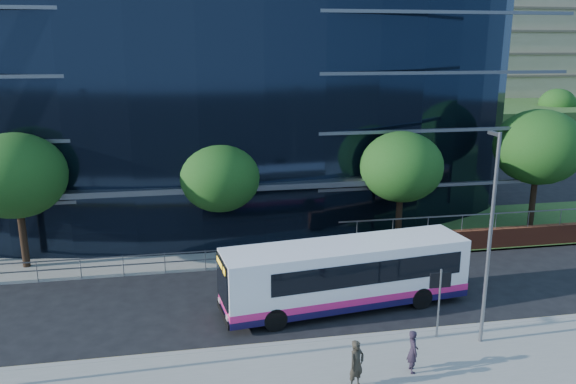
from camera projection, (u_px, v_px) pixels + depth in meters
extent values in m
plane|color=black|center=(314.00, 331.00, 22.43)|extent=(200.00, 200.00, 0.00)
cube|color=gray|center=(319.00, 341.00, 21.46)|extent=(80.00, 0.25, 0.16)
cube|color=gold|center=(318.00, 340.00, 21.67)|extent=(80.00, 0.08, 0.01)
cube|color=gold|center=(317.00, 338.00, 21.81)|extent=(80.00, 0.08, 0.01)
cube|color=gray|center=(167.00, 246.00, 31.85)|extent=(50.00, 8.00, 0.10)
cube|color=black|center=(193.00, 87.00, 42.56)|extent=(38.00, 16.00, 16.00)
cube|color=#595E66|center=(201.00, 188.00, 29.85)|extent=(22.00, 1.20, 0.30)
cube|color=slate|center=(123.00, 256.00, 27.44)|extent=(24.00, 0.05, 0.05)
cube|color=slate|center=(123.00, 265.00, 27.55)|extent=(24.00, 0.05, 0.05)
cylinder|color=slate|center=(123.00, 266.00, 27.57)|extent=(0.04, 0.04, 1.10)
cube|color=#2D511E|center=(444.00, 111.00, 80.80)|extent=(60.00, 42.00, 4.00)
cube|color=tan|center=(445.00, 2.00, 78.92)|extent=(50.00, 12.00, 26.00)
cylinder|color=slate|center=(439.00, 304.00, 21.30)|extent=(0.08, 0.08, 2.80)
cube|color=black|center=(440.00, 280.00, 21.08)|extent=(0.85, 0.06, 0.60)
cylinder|color=black|center=(23.00, 238.00, 28.32)|extent=(0.36, 0.36, 3.30)
ellipsoid|color=#1D4212|center=(16.00, 175.00, 27.51)|extent=(4.95, 4.95, 4.21)
cylinder|color=black|center=(221.00, 228.00, 30.59)|extent=(0.36, 0.36, 2.86)
ellipsoid|color=#1D4212|center=(220.00, 178.00, 29.89)|extent=(4.29, 4.29, 3.65)
cylinder|color=black|center=(399.00, 219.00, 31.83)|extent=(0.36, 0.36, 3.08)
ellipsoid|color=#1D4212|center=(401.00, 167.00, 31.07)|extent=(4.62, 4.62, 3.93)
cylinder|color=black|center=(532.00, 202.00, 34.29)|extent=(0.36, 0.36, 3.52)
ellipsoid|color=#1D4212|center=(539.00, 147.00, 33.42)|extent=(5.28, 5.28, 4.49)
cylinder|color=black|center=(440.00, 131.00, 64.29)|extent=(0.36, 0.36, 3.08)
ellipsoid|color=#1D4212|center=(442.00, 105.00, 63.53)|extent=(4.62, 4.62, 3.93)
cylinder|color=black|center=(554.00, 127.00, 69.01)|extent=(0.36, 0.36, 2.86)
ellipsoid|color=#1D4212|center=(557.00, 104.00, 68.30)|extent=(4.29, 4.29, 3.65)
cylinder|color=slate|center=(490.00, 242.00, 20.33)|extent=(0.14, 0.14, 8.00)
cube|color=slate|center=(495.00, 134.00, 19.68)|extent=(0.15, 0.70, 0.12)
cube|color=white|center=(346.00, 272.00, 24.06)|extent=(10.85, 3.71, 2.56)
cube|color=#140E3D|center=(345.00, 297.00, 24.35)|extent=(10.88, 3.76, 0.29)
cube|color=#E22172|center=(345.00, 291.00, 24.27)|extent=(10.88, 3.76, 0.29)
cube|color=black|center=(358.00, 263.00, 24.14)|extent=(8.75, 3.50, 0.97)
cube|color=black|center=(223.00, 285.00, 22.48)|extent=(0.34, 2.07, 1.50)
cube|color=black|center=(222.00, 264.00, 22.25)|extent=(0.34, 1.98, 0.39)
cube|color=yellow|center=(220.00, 262.00, 22.46)|extent=(0.17, 1.06, 0.21)
cube|color=black|center=(224.00, 315.00, 22.81)|extent=(0.39, 2.31, 0.23)
cylinder|color=black|center=(275.00, 319.00, 22.33)|extent=(1.00, 0.41, 0.97)
cylinder|color=black|center=(421.00, 298.00, 24.24)|extent=(1.00, 0.41, 0.97)
imported|color=#251C2A|center=(413.00, 351.00, 19.18)|extent=(0.41, 0.59, 1.53)
imported|color=#2E2920|center=(357.00, 364.00, 18.27)|extent=(0.72, 0.65, 1.66)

